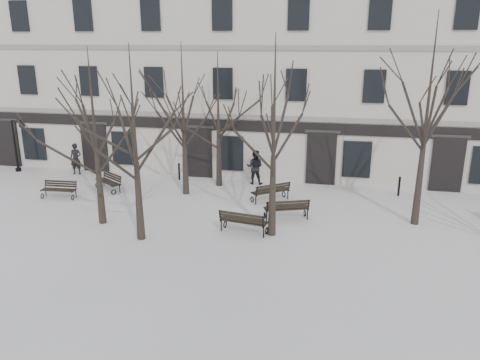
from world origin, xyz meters
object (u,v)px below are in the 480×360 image
(bench_0, at_px, (59,189))
(bench_3, at_px, (109,181))
(tree_0, at_px, (93,116))
(lamp_post, at_px, (18,141))
(tree_1, at_px, (134,122))
(bench_1, at_px, (287,208))
(bench_2, at_px, (243,221))
(bench_4, at_px, (271,191))
(tree_2, at_px, (274,114))

(bench_0, bearing_deg, bench_3, 39.03)
(tree_0, xyz_separation_m, lamp_post, (-8.83, 6.71, -2.80))
(tree_1, relative_size, bench_1, 3.69)
(bench_2, bearing_deg, bench_3, -17.63)
(bench_1, relative_size, bench_3, 1.13)
(bench_3, height_order, bench_4, bench_4)
(bench_3, bearing_deg, tree_2, 10.50)
(bench_3, distance_m, bench_4, 8.68)
(bench_1, xyz_separation_m, bench_2, (-1.59, -1.89, 0.00))
(bench_0, distance_m, bench_4, 10.69)
(tree_0, height_order, bench_4, tree_0)
(bench_1, bearing_deg, bench_0, -23.89)
(tree_1, distance_m, bench_0, 8.41)
(tree_2, distance_m, lamp_post, 17.80)
(bench_0, height_order, bench_2, bench_2)
(bench_3, distance_m, lamp_post, 7.49)
(bench_1, bearing_deg, tree_1, 10.01)
(bench_4, bearing_deg, bench_1, 76.06)
(bench_2, height_order, lamp_post, lamp_post)
(bench_0, xyz_separation_m, bench_1, (11.59, -0.68, 0.06))
(tree_0, height_order, bench_0, tree_0)
(tree_1, xyz_separation_m, bench_3, (-4.19, 5.64, -4.26))
(lamp_post, bearing_deg, tree_2, -21.83)
(tree_2, relative_size, bench_1, 3.87)
(tree_2, height_order, bench_3, tree_2)
(bench_1, distance_m, bench_3, 10.00)
(lamp_post, bearing_deg, bench_1, -15.84)
(tree_1, relative_size, bench_2, 3.69)
(bench_0, bearing_deg, bench_1, -6.57)
(bench_0, distance_m, lamp_post, 6.66)
(tree_1, distance_m, lamp_post, 14.03)
(tree_1, height_order, tree_2, tree_2)
(tree_2, relative_size, bench_2, 3.87)
(bench_0, relative_size, lamp_post, 0.54)
(tree_2, xyz_separation_m, bench_2, (-1.18, -0.11, -4.44))
(bench_0, bearing_deg, bench_2, -17.65)
(tree_2, bearing_deg, bench_3, 155.82)
(tree_0, height_order, lamp_post, tree_0)
(tree_0, bearing_deg, bench_1, 14.14)
(bench_1, relative_size, bench_2, 1.00)
(tree_0, distance_m, tree_2, 7.45)
(tree_1, height_order, bench_0, tree_1)
(bench_0, bearing_deg, tree_1, -36.16)
(bench_1, xyz_separation_m, lamp_post, (-16.68, 4.73, 1.34))
(bench_0, xyz_separation_m, lamp_post, (-5.09, 4.05, 1.40))
(bench_2, distance_m, bench_4, 4.25)
(tree_2, xyz_separation_m, lamp_post, (-16.27, 6.52, -3.10))
(bench_3, relative_size, bench_4, 0.96)
(tree_1, relative_size, bench_4, 3.97)
(tree_2, height_order, bench_1, tree_2)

